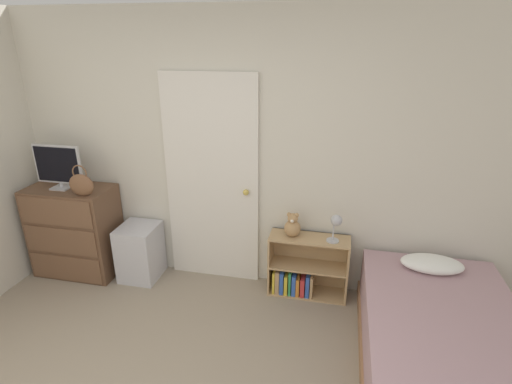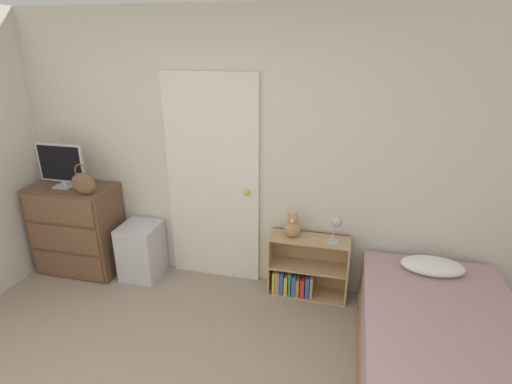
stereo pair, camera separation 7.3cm
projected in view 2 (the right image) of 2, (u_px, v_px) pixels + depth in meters
The scene contains 10 objects.
wall_back at pixel (228, 154), 3.68m from camera, with size 10.00×0.06×2.55m.
door_closed at pixel (213, 182), 3.76m from camera, with size 0.90×0.09×2.01m.
dresser at pixel (78, 229), 4.06m from camera, with size 0.82×0.46×0.92m.
tv at pixel (61, 165), 3.82m from camera, with size 0.48×0.16×0.43m.
handbag at pixel (84, 183), 3.67m from camera, with size 0.25×0.09×0.30m.
storage_bin at pixel (142, 250), 4.01m from camera, with size 0.37×0.39×0.56m.
bookshelf at pixel (303, 272), 3.74m from camera, with size 0.73×0.26×0.59m.
teddy_bear at pixel (293, 226), 3.59m from camera, with size 0.15×0.15×0.23m.
desk_lamp at pixel (336, 224), 3.44m from camera, with size 0.13×0.12×0.26m.
bed at pixel (441, 348), 2.81m from camera, with size 1.11×1.80×0.59m.
Camera 2 is at (1.09, -1.20, 2.29)m, focal length 28.00 mm.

